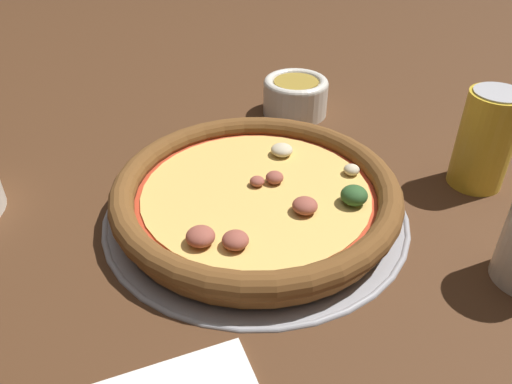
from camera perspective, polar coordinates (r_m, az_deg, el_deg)
ground_plane at (r=0.59m, az=0.00°, el=-2.33°), size 3.00×3.00×0.00m
pizza_tray at (r=0.58m, az=0.00°, el=-2.12°), size 0.35×0.35×0.01m
pizza at (r=0.57m, az=0.05°, el=-0.23°), size 0.33×0.33×0.04m
bowl_near at (r=0.80m, az=4.53°, el=11.02°), size 0.10×0.10×0.06m
beverage_can at (r=0.66m, az=24.76°, el=5.44°), size 0.07×0.07×0.12m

